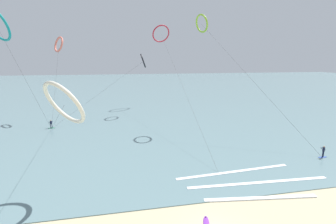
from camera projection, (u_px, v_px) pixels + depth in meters
The scene contains 12 objects.
sea_water at pixel (136, 87), 118.73m from camera, with size 400.00×200.00×0.08m, color slate.
surfer_emerald at pixel (51, 125), 47.54m from camera, with size 1.40×0.62×1.70m.
surfer_cobalt at pixel (323, 152), 33.41m from camera, with size 1.40×0.67×1.70m.
kite_crimson at pixel (161, 34), 69.51m from camera, with size 5.81×49.20×23.23m.
kite_charcoal at pixel (143, 61), 58.42m from camera, with size 20.46×12.25×14.92m.
kite_ivory at pixel (64, 103), 22.83m from camera, with size 11.46×28.31×11.80m.
kite_coral at pixel (59, 44), 52.99m from camera, with size 3.32×11.09×18.58m.
kite_lime at pixel (202, 24), 45.75m from camera, with size 12.94×21.52×22.03m.
surfboard_spare at pixel (206, 223), 20.19m from camera, with size 1.04×1.97×0.20m.
wave_crest_near at pixel (261, 198), 23.77m from camera, with size 11.50×0.50×0.12m, color white.
wave_crest_mid at pixel (259, 183), 26.68m from camera, with size 16.55×0.50×0.12m, color white.
wave_crest_far at pixel (234, 172), 29.25m from camera, with size 14.92×0.50×0.12m, color white.
Camera 1 is at (-6.70, -14.93, 13.64)m, focal length 25.48 mm.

